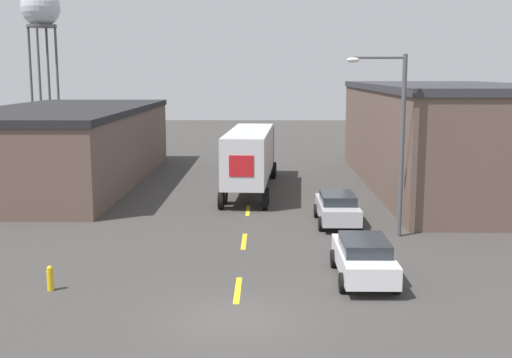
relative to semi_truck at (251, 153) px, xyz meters
The scene contains 10 objects.
ground_plane 21.31m from the semi_truck, 90.15° to the right, with size 160.00×160.00×0.00m, color #3D3A38.
road_centerline 12.51m from the semi_truck, 90.25° to the right, with size 0.20×15.21×0.01m.
warehouse_left 12.68m from the semi_truck, 167.10° to the left, with size 9.88×23.47×4.96m.
warehouse_right 12.53m from the semi_truck, ahead, with size 10.22×24.23×6.51m.
semi_truck is the anchor object (origin of this frame).
parked_car_right_near 17.98m from the semi_truck, 76.04° to the right, with size 2.00×4.55×1.51m.
parked_car_right_mid 10.09m from the semi_truck, 64.34° to the right, with size 2.00×4.55×1.51m.
water_tower 45.92m from the semi_truck, 124.52° to the left, with size 4.47×4.47×16.84m.
street_lamp 13.26m from the semi_truck, 60.09° to the right, with size 2.59×0.32×7.98m.
fire_hydrant 19.83m from the semi_truck, 108.66° to the right, with size 0.22×0.22×0.86m.
Camera 1 is at (0.92, -17.96, 7.21)m, focal length 45.00 mm.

